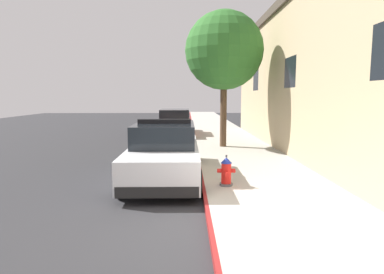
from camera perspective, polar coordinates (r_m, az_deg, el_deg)
name	(u,v)px	position (r m, az deg, el deg)	size (l,w,h in m)	color
ground_plane	(106,147)	(16.26, -14.86, -1.65)	(31.67, 60.00, 0.20)	#2B2B2D
sidewalk_pavement	(230,143)	(15.89, 6.61, -1.03)	(3.27, 60.00, 0.14)	#ADA89E
curb_painted_edge	(195,143)	(15.76, 0.56, -1.05)	(0.08, 60.00, 0.14)	maroon
storefront_building	(380,75)	(13.79, 29.99, 9.33)	(6.81, 21.20, 6.13)	tan
police_cruiser	(165,153)	(9.22, -4.80, -2.72)	(1.94, 4.84, 1.68)	white
parked_car_silver_ahead	(175,124)	(19.02, -3.00, 2.37)	(1.94, 4.84, 1.56)	maroon
fire_hydrant	(226,172)	(8.04, 6.00, -6.02)	(0.44, 0.40, 0.76)	#4C4C51
street_tree	(224,51)	(14.29, 5.63, 14.73)	(3.30, 3.30, 5.74)	brown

